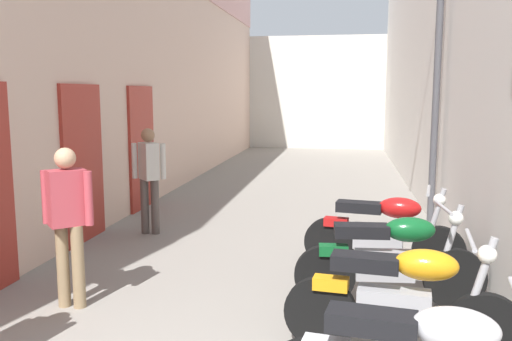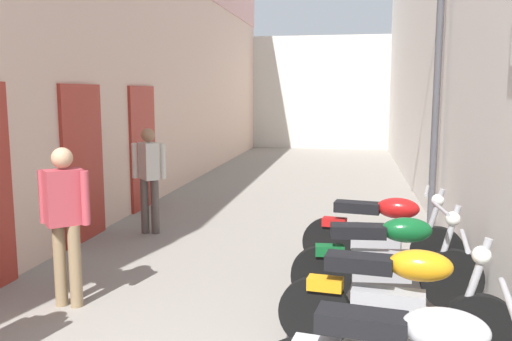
{
  "view_description": "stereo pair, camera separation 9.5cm",
  "coord_description": "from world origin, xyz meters",
  "px_view_note": "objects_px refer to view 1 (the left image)",
  "views": [
    {
      "loc": [
        1.12,
        -1.34,
        2.08
      ],
      "look_at": [
        -0.23,
        6.7,
        0.9
      ],
      "focal_mm": 37.73,
      "sensor_mm": 36.0,
      "label": 1
    },
    {
      "loc": [
        1.21,
        -1.32,
        2.08
      ],
      "look_at": [
        -0.23,
        6.7,
        0.9
      ],
      "focal_mm": 37.73,
      "sensor_mm": 36.0,
      "label": 2
    }
  ],
  "objects_px": {
    "motorcycle_third": "(391,257)",
    "street_lamp": "(432,41)",
    "motorcycle_second": "(402,298)",
    "pedestrian_mid_alley": "(68,215)",
    "pedestrian_further_down": "(149,173)",
    "motorcycle_fourth": "(384,230)"
  },
  "relations": [
    {
      "from": "motorcycle_fourth",
      "to": "pedestrian_further_down",
      "type": "bearing_deg",
      "value": 159.71
    },
    {
      "from": "motorcycle_second",
      "to": "motorcycle_third",
      "type": "xyz_separation_m",
      "value": [
        0.0,
        1.05,
        0.0
      ]
    },
    {
      "from": "motorcycle_third",
      "to": "motorcycle_fourth",
      "type": "height_order",
      "value": "same"
    },
    {
      "from": "motorcycle_second",
      "to": "street_lamp",
      "type": "xyz_separation_m",
      "value": [
        0.7,
        3.86,
        2.3
      ]
    },
    {
      "from": "street_lamp",
      "to": "motorcycle_fourth",
      "type": "bearing_deg",
      "value": -111.61
    },
    {
      "from": "motorcycle_second",
      "to": "street_lamp",
      "type": "relative_size",
      "value": 0.38
    },
    {
      "from": "pedestrian_mid_alley",
      "to": "motorcycle_third",
      "type": "bearing_deg",
      "value": 9.51
    },
    {
      "from": "motorcycle_second",
      "to": "motorcycle_fourth",
      "type": "height_order",
      "value": "same"
    },
    {
      "from": "motorcycle_third",
      "to": "pedestrian_further_down",
      "type": "xyz_separation_m",
      "value": [
        -3.3,
        2.26,
        0.42
      ]
    },
    {
      "from": "motorcycle_second",
      "to": "motorcycle_third",
      "type": "height_order",
      "value": "same"
    },
    {
      "from": "motorcycle_fourth",
      "to": "motorcycle_third",
      "type": "bearing_deg",
      "value": -89.99
    },
    {
      "from": "street_lamp",
      "to": "motorcycle_second",
      "type": "bearing_deg",
      "value": -100.3
    },
    {
      "from": "pedestrian_further_down",
      "to": "street_lamp",
      "type": "height_order",
      "value": "street_lamp"
    },
    {
      "from": "motorcycle_second",
      "to": "pedestrian_mid_alley",
      "type": "relative_size",
      "value": 1.18
    },
    {
      "from": "pedestrian_mid_alley",
      "to": "motorcycle_second",
      "type": "bearing_deg",
      "value": -9.91
    },
    {
      "from": "motorcycle_third",
      "to": "pedestrian_mid_alley",
      "type": "xyz_separation_m",
      "value": [
        -3.07,
        -0.51,
        0.42
      ]
    },
    {
      "from": "pedestrian_mid_alley",
      "to": "pedestrian_further_down",
      "type": "height_order",
      "value": "same"
    },
    {
      "from": "street_lamp",
      "to": "pedestrian_further_down",
      "type": "bearing_deg",
      "value": -172.15
    },
    {
      "from": "motorcycle_third",
      "to": "street_lamp",
      "type": "height_order",
      "value": "street_lamp"
    },
    {
      "from": "motorcycle_third",
      "to": "street_lamp",
      "type": "distance_m",
      "value": 3.7
    },
    {
      "from": "street_lamp",
      "to": "pedestrian_mid_alley",
      "type": "bearing_deg",
      "value": -138.62
    },
    {
      "from": "pedestrian_further_down",
      "to": "motorcycle_fourth",
      "type": "bearing_deg",
      "value": -20.29
    }
  ]
}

